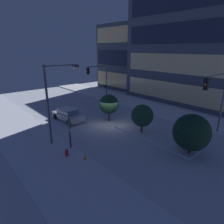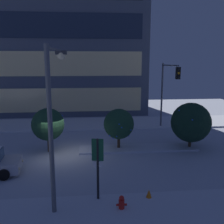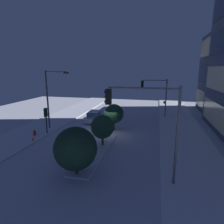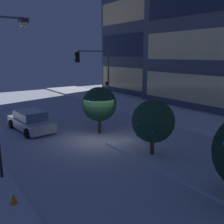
% 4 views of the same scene
% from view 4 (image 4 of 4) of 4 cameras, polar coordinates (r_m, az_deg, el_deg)
% --- Properties ---
extents(ground, '(52.00, 52.00, 0.00)m').
position_cam_4_polar(ground, '(17.07, -2.97, -5.90)').
color(ground, silver).
extents(curb_strip_far, '(52.00, 5.20, 0.14)m').
position_cam_4_polar(curb_strip_far, '(22.83, 16.19, -1.41)').
color(curb_strip_far, silver).
rests_on(curb_strip_far, ground).
extents(median_strip, '(9.00, 1.80, 0.14)m').
position_cam_4_polar(median_strip, '(13.27, 13.01, -11.54)').
color(median_strip, silver).
rests_on(median_strip, ground).
extents(office_tower_secondary, '(10.33, 10.94, 13.36)m').
position_cam_4_polar(office_tower_secondary, '(39.97, 8.62, 14.35)').
color(office_tower_secondary, '#424C5B').
rests_on(office_tower_secondary, ground).
extents(car_near, '(4.76, 2.36, 1.49)m').
position_cam_4_polar(car_near, '(19.51, -17.77, -1.95)').
color(car_near, '#B7B7C1').
rests_on(car_near, ground).
extents(traffic_light_corner_far_left, '(0.32, 4.08, 6.00)m').
position_cam_4_polar(traffic_light_corner_far_left, '(26.92, -3.57, 9.84)').
color(traffic_light_corner_far_left, '#565960').
rests_on(traffic_light_corner_far_left, ground).
extents(decorated_tree_median, '(2.44, 2.39, 3.29)m').
position_cam_4_polar(decorated_tree_median, '(17.67, -2.86, 1.76)').
color(decorated_tree_median, '#473323').
rests_on(decorated_tree_median, ground).
extents(decorated_tree_left_of_median, '(2.30, 2.36, 3.14)m').
position_cam_4_polar(decorated_tree_left_of_median, '(13.70, 9.20, -2.07)').
color(decorated_tree_left_of_median, '#473323').
rests_on(decorated_tree_left_of_median, ground).
extents(construction_cone, '(0.36, 0.36, 0.55)m').
position_cam_4_polar(construction_cone, '(10.42, -21.16, -17.97)').
color(construction_cone, orange).
rests_on(construction_cone, ground).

